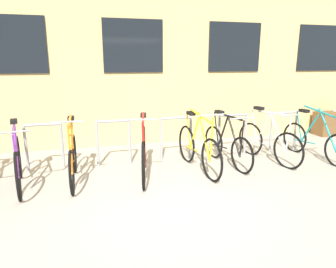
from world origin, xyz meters
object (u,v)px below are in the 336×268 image
at_px(bicycle_red, 144,152).
at_px(bicycle_silver, 268,142).
at_px(bicycle_purple, 18,163).
at_px(bicycle_orange, 73,158).
at_px(bicycle_black, 227,145).
at_px(bicycle_teal, 315,141).
at_px(bicycle_yellow, 198,148).
at_px(planter_box, 329,123).

bearing_deg(bicycle_red, bicycle_silver, 3.73).
distance_m(bicycle_purple, bicycle_orange, 0.80).
xyz_separation_m(bicycle_purple, bicycle_black, (3.54, 0.14, -0.02)).
bearing_deg(bicycle_purple, bicycle_red, -0.85).
relative_size(bicycle_teal, bicycle_black, 1.07).
bearing_deg(bicycle_purple, bicycle_orange, 0.95).
bearing_deg(bicycle_silver, bicycle_yellow, -174.76).
distance_m(bicycle_yellow, planter_box, 4.53).
bearing_deg(bicycle_yellow, bicycle_purple, 179.91).
distance_m(bicycle_silver, bicycle_red, 2.47).
height_order(bicycle_silver, bicycle_black, bicycle_silver).
distance_m(bicycle_purple, bicycle_red, 1.95).
xyz_separation_m(bicycle_red, bicycle_teal, (3.44, 0.02, -0.04)).
bearing_deg(bicycle_black, bicycle_yellow, -167.09).
xyz_separation_m(bicycle_black, bicycle_orange, (-2.74, -0.12, 0.01)).
distance_m(bicycle_purple, bicycle_teal, 5.38).
relative_size(bicycle_silver, bicycle_orange, 0.99).
bearing_deg(planter_box, bicycle_teal, -137.98).
bearing_deg(bicycle_orange, bicycle_yellow, -0.48).
relative_size(bicycle_silver, bicycle_teal, 0.94).
distance_m(bicycle_purple, bicycle_black, 3.55).
relative_size(bicycle_purple, bicycle_orange, 1.01).
xyz_separation_m(bicycle_teal, bicycle_black, (-1.84, 0.14, -0.00)).
bearing_deg(bicycle_red, planter_box, 17.29).
height_order(bicycle_silver, bicycle_teal, bicycle_teal).
height_order(bicycle_yellow, planter_box, bicycle_yellow).
bearing_deg(bicycle_orange, bicycle_teal, -0.22).
xyz_separation_m(bicycle_black, planter_box, (3.61, 1.46, -0.07)).
relative_size(bicycle_black, bicycle_orange, 0.99).
bearing_deg(bicycle_purple, bicycle_teal, -0.04).
height_order(bicycle_silver, bicycle_purple, bicycle_silver).
relative_size(bicycle_red, bicycle_yellow, 1.00).
distance_m(bicycle_silver, bicycle_orange, 3.61).
bearing_deg(bicycle_yellow, bicycle_black, 12.91).
relative_size(bicycle_purple, bicycle_black, 1.03).
xyz_separation_m(bicycle_teal, planter_box, (1.77, 1.60, -0.07)).
distance_m(bicycle_teal, bicycle_yellow, 2.46).
bearing_deg(bicycle_purple, planter_box, 12.55).
bearing_deg(bicycle_orange, bicycle_black, 2.60).
xyz_separation_m(bicycle_silver, bicycle_orange, (-3.61, -0.12, 0.00)).
distance_m(bicycle_teal, bicycle_black, 1.84).
bearing_deg(bicycle_yellow, bicycle_orange, 179.52).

